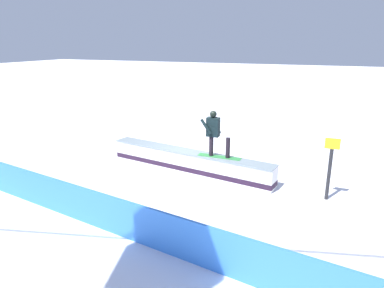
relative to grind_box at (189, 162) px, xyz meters
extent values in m
plane|color=white|center=(0.00, 0.00, -0.34)|extent=(120.00, 120.00, 0.00)
cube|color=white|center=(0.00, 0.00, 0.02)|extent=(6.15, 1.54, 0.71)
cube|color=#28172C|center=(0.00, 0.00, -0.16)|extent=(6.16, 1.55, 0.17)
cube|color=gray|center=(0.00, 0.00, 0.39)|extent=(6.16, 1.59, 0.04)
cube|color=#348D42|center=(-1.16, 0.19, 0.42)|extent=(1.43, 0.28, 0.01)
cylinder|color=black|center=(-0.88, 0.19, 0.75)|extent=(0.14, 0.14, 0.66)
cylinder|color=black|center=(-1.45, 0.19, 0.75)|extent=(0.14, 0.14, 0.66)
cube|color=black|center=(-0.93, 0.19, 1.39)|extent=(0.40, 0.24, 0.61)
sphere|color=black|center=(-0.93, 0.19, 1.81)|extent=(0.22, 0.22, 0.22)
cylinder|color=black|center=(-0.76, 0.36, 1.42)|extent=(0.39, 0.09, 0.50)
cylinder|color=black|center=(-1.03, 0.03, 1.42)|extent=(0.23, 0.09, 0.55)
cube|color=#3981EC|center=(0.00, 4.41, 0.14)|extent=(11.99, 2.01, 0.95)
cylinder|color=#262628|center=(-4.51, 0.50, 0.42)|extent=(0.10, 0.10, 1.51)
cube|color=yellow|center=(-4.51, 0.50, 1.32)|extent=(0.40, 0.04, 0.30)
camera|label=1|loc=(-4.49, 10.47, 4.03)|focal=32.74mm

